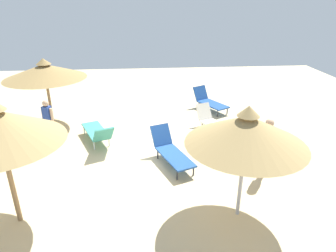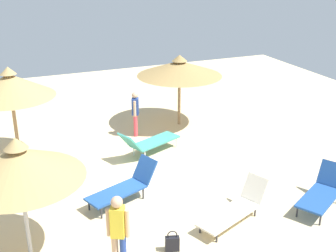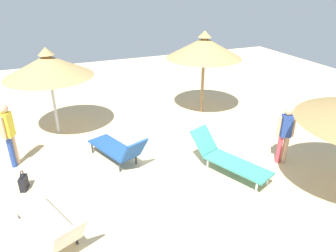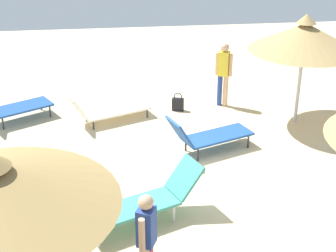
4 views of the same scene
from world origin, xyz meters
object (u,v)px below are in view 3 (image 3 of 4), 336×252
lounge_chair_far_right (119,148)px  person_standing_near_right (8,132)px  handbag (24,182)px  lounge_chair_center (227,158)px  parasol_umbrella_far_left (204,48)px  parasol_umbrella_front (48,66)px  person_standing_edge (285,133)px  lounge_chair_back (51,224)px

lounge_chair_far_right → person_standing_near_right: (2.51, -0.90, 0.55)m
handbag → lounge_chair_center: bearing=165.7°
parasol_umbrella_far_left → person_standing_near_right: bearing=12.4°
parasol_umbrella_far_left → lounge_chair_far_right: (3.60, 2.24, -1.88)m
parasol_umbrella_front → person_standing_edge: size_ratio=1.71×
lounge_chair_far_right → person_standing_near_right: size_ratio=1.18×
person_standing_near_right → person_standing_edge: bearing=158.7°
handbag → lounge_chair_far_right: bearing=-172.5°
parasol_umbrella_front → lounge_chair_far_right: 3.27m
parasol_umbrella_front → lounge_chair_far_right: parasol_umbrella_front is taller
parasol_umbrella_front → person_standing_edge: parasol_umbrella_front is taller
parasol_umbrella_far_left → lounge_chair_back: bearing=38.8°
lounge_chair_far_right → person_standing_edge: (-3.90, 1.60, 0.45)m
parasol_umbrella_far_left → lounge_chair_center: 4.36m
parasol_umbrella_front → person_standing_edge: 6.73m
lounge_chair_back → person_standing_edge: 5.77m
person_standing_edge → person_standing_near_right: (6.41, -2.50, 0.10)m
lounge_chair_back → lounge_chair_far_right: lounge_chair_far_right is taller
person_standing_edge → handbag: (6.21, -1.30, -0.68)m
person_standing_edge → handbag: size_ratio=3.15×
handbag → parasol_umbrella_far_left: bearing=-156.7°
lounge_chair_center → person_standing_edge: (-1.58, 0.12, 0.44)m
parasol_umbrella_far_left → handbag: bearing=23.3°
parasol_umbrella_far_left → person_standing_near_right: 6.40m
person_standing_edge → lounge_chair_far_right: bearing=-22.3°
person_standing_near_right → handbag: bearing=99.6°
parasol_umbrella_front → lounge_chair_back: 4.94m
lounge_chair_far_right → person_standing_edge: person_standing_edge is taller
parasol_umbrella_far_left → lounge_chair_back: (5.42, 4.36, -1.97)m
parasol_umbrella_far_left → handbag: (5.91, 2.55, -2.10)m
parasol_umbrella_far_left → lounge_chair_back: 7.23m
parasol_umbrella_far_left → handbag: parasol_umbrella_far_left is taller
parasol_umbrella_front → parasol_umbrella_far_left: bearing=177.5°
parasol_umbrella_front → lounge_chair_center: bearing=132.7°
parasol_umbrella_front → person_standing_near_right: size_ratio=1.57×
parasol_umbrella_far_left → lounge_chair_far_right: 4.64m
lounge_chair_center → parasol_umbrella_front: bearing=-47.3°
handbag → parasol_umbrella_front: bearing=-109.8°
lounge_chair_center → handbag: (4.63, -1.17, -0.24)m
lounge_chair_center → handbag: 4.78m
lounge_chair_far_right → lounge_chair_center: (-2.32, 1.48, 0.02)m
lounge_chair_back → lounge_chair_far_right: size_ratio=1.04×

